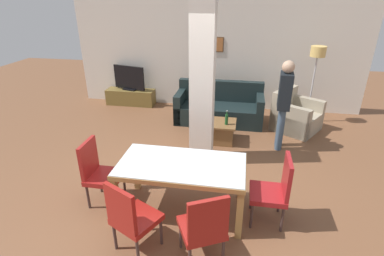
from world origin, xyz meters
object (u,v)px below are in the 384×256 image
object	(u,v)px
dining_chair_head_left	(99,171)
sofa	(219,109)
floor_lamp	(317,59)
tv_stand	(131,97)
dining_chair_near_right	(204,226)
dining_table	(182,174)
dining_chair_near_left	(131,216)
standing_person	(284,100)
armchair	(295,117)
coffee_table	(220,131)
bottle	(227,119)
tv_screen	(129,78)
dining_chair_head_right	(275,188)

from	to	relation	value
dining_chair_head_left	sofa	xyz separation A→B (m)	(1.40, 3.23, -0.21)
floor_lamp	tv_stand	bearing A→B (deg)	174.80
dining_chair_near_right	dining_chair_head_left	bearing A→B (deg)	126.17
dining_table	tv_stand	bearing A→B (deg)	119.25
dining_table	floor_lamp	size ratio (longest dim) A/B	0.96
dining_chair_near_left	standing_person	distance (m)	3.52
sofa	floor_lamp	xyz separation A→B (m)	(2.03, 0.32, 1.15)
dining_chair_near_right	armchair	xyz separation A→B (m)	(1.47, 3.87, -0.21)
standing_person	floor_lamp	bearing A→B (deg)	-24.24
tv_stand	standing_person	xyz separation A→B (m)	(3.69, -1.84, 0.78)
coffee_table	dining_table	bearing A→B (deg)	-98.46
dining_table	tv_stand	distance (m)	4.56
dining_chair_head_left	standing_person	bearing A→B (deg)	128.61
dining_chair_near_left	bottle	xyz separation A→B (m)	(0.86, 2.94, 0.01)
dining_chair_head_left	coffee_table	world-z (taller)	dining_chair_head_left
coffee_table	tv_screen	size ratio (longest dim) A/B	0.70
dining_chair_near_left	bottle	bearing A→B (deg)	100.61
dining_chair_head_left	bottle	xyz separation A→B (m)	(1.64, 2.13, 0.01)
dining_chair_head_right	tv_stand	world-z (taller)	dining_chair_head_right
armchair	standing_person	size ratio (longest dim) A/B	0.69
dining_table	tv_screen	size ratio (longest dim) A/B	1.90
dining_chair_head_left	coffee_table	size ratio (longest dim) A/B	1.54
sofa	standing_person	bearing A→B (deg)	138.67
tv_stand	tv_screen	size ratio (longest dim) A/B	1.45
dining_chair_head_right	tv_screen	size ratio (longest dim) A/B	1.08
dining_chair_near_left	armchair	xyz separation A→B (m)	(2.30, 3.86, -0.21)
bottle	tv_stand	bearing A→B (deg)	145.47
dining_chair_head_left	dining_chair_near_right	world-z (taller)	same
coffee_table	floor_lamp	world-z (taller)	floor_lamp
dining_chair_near_right	tv_stand	bearing A→B (deg)	92.19
dining_chair_near_left	floor_lamp	bearing A→B (deg)	85.65
coffee_table	tv_stand	distance (m)	3.09
tv_stand	tv_screen	world-z (taller)	tv_screen
dining_chair_head_right	dining_chair_near_left	xyz separation A→B (m)	(-1.62, -0.81, 0.00)
armchair	coffee_table	distance (m)	1.77
dining_chair_near_right	standing_person	xyz separation A→B (m)	(1.06, 2.95, 0.47)
dining_chair_near_left	tv_stand	xyz separation A→B (m)	(-1.81, 4.77, -0.31)
standing_person	dining_chair_head_left	bearing A→B (deg)	132.65
armchair	tv_screen	world-z (taller)	tv_screen
dining_chair_head_left	armchair	bearing A→B (deg)	134.81
tv_screen	dining_chair_near_left	bearing A→B (deg)	125.51
coffee_table	bottle	world-z (taller)	bottle
armchair	floor_lamp	xyz separation A→B (m)	(0.36, 0.51, 1.16)
bottle	tv_screen	bearing A→B (deg)	145.47
bottle	tv_screen	distance (m)	3.24
tv_screen	sofa	bearing A→B (deg)	178.12
dining_chair_head_right	sofa	xyz separation A→B (m)	(-1.00, 3.23, -0.21)
standing_person	tv_screen	bearing A→B (deg)	67.60
dining_chair_near_right	armchair	distance (m)	4.15
bottle	floor_lamp	xyz separation A→B (m)	(1.79, 1.43, 0.93)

